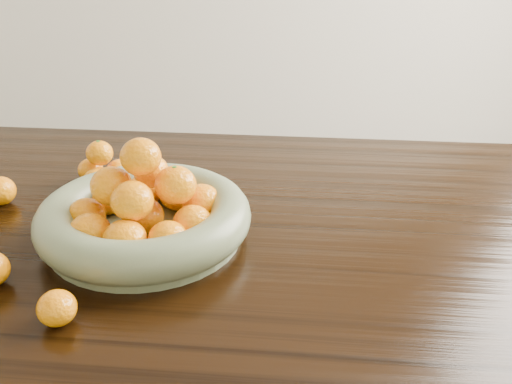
{
  "coord_description": "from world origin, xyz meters",
  "views": [
    {
      "loc": [
        0.14,
        -0.94,
        1.27
      ],
      "look_at": [
        0.04,
        -0.02,
        0.83
      ],
      "focal_mm": 40.0,
      "sensor_mm": 36.0,
      "label": 1
    }
  ],
  "objects": [
    {
      "name": "dining_table",
      "position": [
        0.0,
        0.0,
        0.66
      ],
      "size": [
        2.0,
        1.0,
        0.75
      ],
      "color": "black",
      "rests_on": "ground"
    },
    {
      "name": "fruit_bowl",
      "position": [
        -0.15,
        -0.07,
        0.8
      ],
      "size": [
        0.38,
        0.38,
        0.19
      ],
      "rotation": [
        0.0,
        0.0,
        -0.43
      ],
      "color": "#687253",
      "rests_on": "dining_table"
    },
    {
      "name": "orange_pyramid",
      "position": [
        -0.31,
        0.15,
        0.79
      ],
      "size": [
        0.12,
        0.11,
        0.1
      ],
      "rotation": [
        0.0,
        0.0,
        0.01
      ],
      "color": "orange",
      "rests_on": "dining_table"
    },
    {
      "name": "loose_orange_2",
      "position": [
        -0.21,
        -0.31,
        0.78
      ],
      "size": [
        0.06,
        0.06,
        0.05
      ],
      "primitive_type": "ellipsoid",
      "color": "orange",
      "rests_on": "dining_table"
    },
    {
      "name": "loose_orange_3",
      "position": [
        -0.48,
        0.04,
        0.78
      ],
      "size": [
        0.06,
        0.06,
        0.06
      ],
      "primitive_type": "ellipsoid",
      "color": "orange",
      "rests_on": "dining_table"
    }
  ]
}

